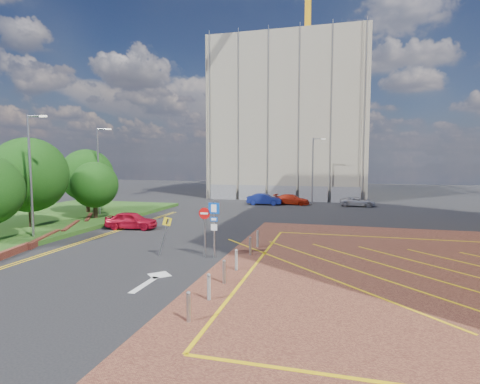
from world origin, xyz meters
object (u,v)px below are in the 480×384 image
at_px(lamp_back, 313,168).
at_px(car_silver_back, 357,202).
at_px(tree_d, 87,175).
at_px(warning_sign, 165,232).
at_px(car_red_left, 131,220).
at_px(tree_b, 29,175).
at_px(car_blue_back, 264,199).
at_px(lamp_left_far, 99,167).
at_px(lamp_left_near, 31,171).
at_px(car_red_back, 292,199).
at_px(tree_c, 95,185).
at_px(sign_cluster, 211,223).

relative_size(lamp_back, car_silver_back, 2.03).
xyz_separation_m(tree_d, warning_sign, (14.32, -12.53, -2.44)).
distance_m(lamp_back, car_red_left, 24.32).
relative_size(tree_b, car_red_left, 1.70).
bearing_deg(tree_d, car_blue_back, 39.45).
relative_size(tree_d, lamp_left_far, 0.76).
height_order(tree_d, lamp_left_near, lamp_left_near).
relative_size(tree_d, warning_sign, 2.71).
xyz_separation_m(lamp_left_near, car_silver_back, (21.65, 24.59, -4.11)).
distance_m(tree_b, car_red_back, 27.73).
distance_m(tree_b, warning_sign, 14.35).
xyz_separation_m(tree_d, car_blue_back, (15.05, 12.39, -3.19)).
distance_m(tree_d, car_silver_back, 29.28).
height_order(tree_b, warning_sign, tree_b).
bearing_deg(car_red_back, car_blue_back, 115.27).
bearing_deg(lamp_left_near, car_red_back, 60.01).
bearing_deg(tree_d, lamp_back, 36.09).
height_order(tree_c, lamp_left_near, lamp_left_near).
relative_size(lamp_left_far, sign_cluster, 2.50).
xyz_separation_m(lamp_left_far, car_silver_back, (23.65, 14.59, -4.11)).
relative_size(car_red_left, car_silver_back, 1.00).
relative_size(sign_cluster, car_blue_back, 0.78).
distance_m(tree_d, car_red_back, 22.86).
bearing_deg(tree_c, lamp_back, 45.68).
relative_size(tree_c, sign_cluster, 1.53).
height_order(warning_sign, car_silver_back, warning_sign).
height_order(lamp_left_far, sign_cluster, lamp_left_far).
distance_m(tree_c, warning_sign, 14.91).
bearing_deg(warning_sign, tree_c, 139.91).
relative_size(lamp_back, warning_sign, 3.56).
xyz_separation_m(tree_c, sign_cluster, (13.80, -9.02, -1.24)).
relative_size(tree_d, car_red_back, 1.43).
relative_size(sign_cluster, warning_sign, 1.43).
bearing_deg(lamp_left_far, tree_d, 154.32).
bearing_deg(car_red_back, lamp_back, -50.44).
xyz_separation_m(tree_b, lamp_left_near, (3.08, -3.00, 0.42)).
xyz_separation_m(car_red_left, car_red_back, (10.19, 18.93, -0.06)).
bearing_deg(car_red_back, lamp_left_near, 156.56).
distance_m(sign_cluster, car_silver_back, 27.15).
relative_size(tree_b, warning_sign, 3.00).
bearing_deg(lamp_left_far, lamp_left_near, -78.69).
xyz_separation_m(tree_b, car_red_back, (17.19, 21.45, -3.62)).
xyz_separation_m(tree_c, car_red_back, (15.19, 16.45, -2.58)).
distance_m(tree_c, car_red_left, 6.13).
xyz_separation_m(warning_sign, car_red_left, (-6.32, 7.05, -0.75)).
xyz_separation_m(tree_b, car_blue_back, (14.05, 20.39, -3.56)).
relative_size(lamp_left_near, car_red_back, 1.88).
distance_m(warning_sign, car_silver_back, 28.51).
xyz_separation_m(warning_sign, car_red_back, (3.87, 25.98, -0.81)).
xyz_separation_m(warning_sign, car_blue_back, (0.73, 24.92, -0.75)).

